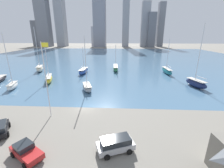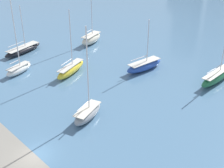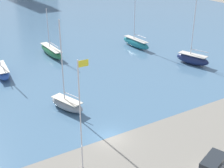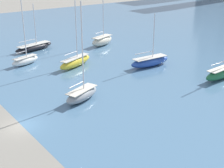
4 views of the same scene
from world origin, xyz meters
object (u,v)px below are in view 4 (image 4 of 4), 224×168
sailboat_white (25,60)px  sailboat_gray (82,94)px  sailboat_yellow (75,62)px  sailboat_blue (150,61)px  sailboat_black (34,47)px  sailboat_cream (102,40)px

sailboat_white → sailboat_gray: (20.86, -0.29, 0.00)m
sailboat_yellow → sailboat_gray: sailboat_gray is taller
sailboat_blue → sailboat_black: 27.35m
sailboat_gray → sailboat_cream: bearing=119.1°
sailboat_white → sailboat_cream: sailboat_cream is taller
sailboat_white → sailboat_blue: bearing=33.1°
sailboat_white → sailboat_cream: (-3.03, 20.56, 0.25)m
sailboat_yellow → sailboat_cream: sailboat_cream is taller
sailboat_yellow → sailboat_gray: size_ratio=0.88×
sailboat_cream → sailboat_blue: bearing=-25.2°
sailboat_yellow → sailboat_white: 9.94m
sailboat_blue → sailboat_black: size_ratio=0.97×
sailboat_yellow → sailboat_black: 15.96m
sailboat_gray → sailboat_black: bearing=148.6°
sailboat_blue → sailboat_cream: sailboat_cream is taller
sailboat_cream → sailboat_yellow: bearing=-72.0°
sailboat_blue → sailboat_yellow: 14.16m
sailboat_white → sailboat_black: 10.64m
sailboat_yellow → sailboat_white: size_ratio=0.83×
sailboat_black → sailboat_cream: 15.82m
sailboat_yellow → sailboat_gray: (13.81, -7.30, -0.03)m
sailboat_blue → sailboat_cream: (-18.45, 2.13, 0.27)m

